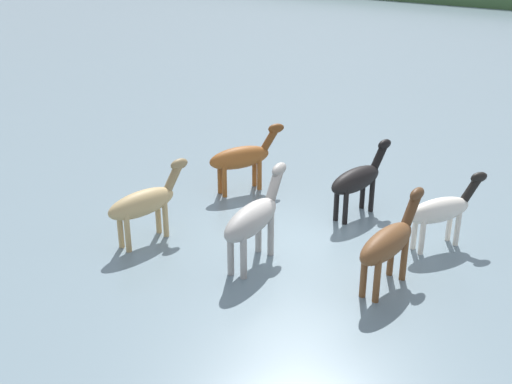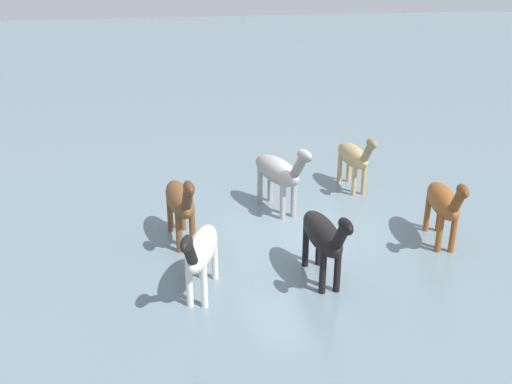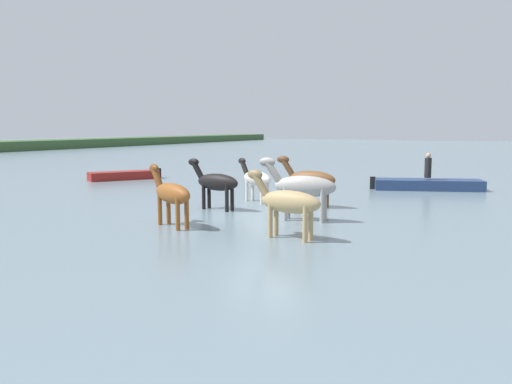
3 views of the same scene
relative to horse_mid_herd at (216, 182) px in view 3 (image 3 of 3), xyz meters
The scene contains 10 objects.
ground_plane 2.58m from the horse_mid_herd, 102.30° to the right, with size 201.44×201.44×0.00m, color slate.
horse_mid_herd is the anchor object (origin of this frame).
horse_chestnut_trailing 5.53m from the horse_mid_herd, 126.56° to the right, with size 0.77×2.39×1.85m.
horse_rear_stallion 3.73m from the horse_mid_herd, 98.80° to the right, with size 0.88×2.64×2.04m.
horse_dark_mare 3.58m from the horse_mid_herd, 50.31° to the right, with size 0.63×2.46×1.91m.
horse_dun_straggler 2.47m from the horse_mid_herd, ahead, with size 1.34×2.15×1.74m.
horse_gray_outer 3.46m from the horse_mid_herd, behind, with size 1.31×2.33×1.86m.
boat_dinghy_port 11.54m from the horse_mid_herd, 29.58° to the right, with size 3.11×5.23×0.75m.
boat_motor_center 12.64m from the horse_mid_herd, 57.44° to the left, with size 3.96×3.00×0.72m.
person_watcher_seated 11.39m from the horse_mid_herd, 30.15° to the right, with size 0.32×0.32×1.19m.
Camera 3 is at (-15.61, -8.09, 3.07)m, focal length 36.84 mm.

